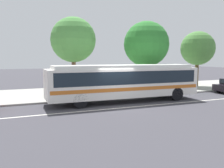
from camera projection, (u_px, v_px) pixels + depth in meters
ground_plane at (117, 106)px, 15.98m from camera, size 120.00×120.00×0.00m
sidewalk_slab at (88, 92)px, 21.94m from camera, size 60.00×8.00×0.12m
lane_stripe_center at (122, 108)px, 15.25m from camera, size 56.00×0.16×0.01m
transit_bus at (125, 80)px, 17.31m from camera, size 11.18×2.66×2.67m
pedestrian_waiting_near_sign at (83, 86)px, 18.10m from camera, size 0.44×0.44×1.66m
pedestrian_walking_along_curb at (82, 84)px, 18.45m from camera, size 0.41×0.41×1.74m
street_tree_near_stop at (73, 40)px, 20.05m from camera, size 3.79×3.79×6.47m
street_tree_mid_block at (146, 44)px, 21.83m from camera, size 4.13×4.13×6.39m
street_tree_far_end at (198, 48)px, 25.72m from camera, size 3.63×3.63×5.91m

